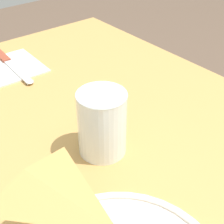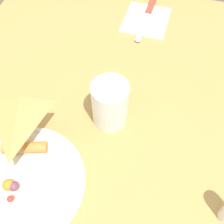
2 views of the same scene
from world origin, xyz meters
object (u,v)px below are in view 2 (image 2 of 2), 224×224
at_px(napkin_folded, 146,20).
at_px(butter_knife, 147,16).
at_px(milk_glass, 110,104).
at_px(dining_table, 87,157).
at_px(plate_pizza, 21,182).

relative_size(napkin_folded, butter_knife, 0.73).
bearing_deg(butter_knife, milk_glass, 0.58).
height_order(dining_table, milk_glass, milk_glass).
xyz_separation_m(dining_table, plate_pizza, (0.13, -0.09, 0.11)).
distance_m(dining_table, napkin_folded, 0.46).
xyz_separation_m(milk_glass, butter_knife, (-0.39, 0.01, -0.05)).
distance_m(dining_table, plate_pizza, 0.19).
distance_m(plate_pizza, butter_knife, 0.61).
distance_m(milk_glass, napkin_folded, 0.39).
bearing_deg(napkin_folded, plate_pizza, -13.65).
xyz_separation_m(plate_pizza, napkin_folded, (-0.58, 0.14, -0.01)).
relative_size(milk_glass, napkin_folded, 0.72).
bearing_deg(milk_glass, plate_pizza, -32.88).
xyz_separation_m(dining_table, milk_glass, (-0.07, 0.04, 0.15)).
distance_m(plate_pizza, milk_glass, 0.24).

